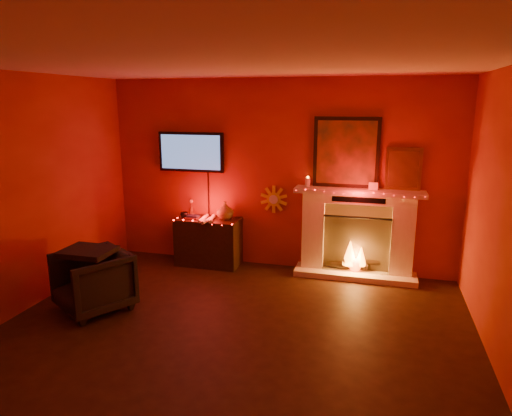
{
  "coord_description": "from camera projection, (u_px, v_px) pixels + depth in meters",
  "views": [
    {
      "loc": [
        1.38,
        -3.79,
        2.37
      ],
      "look_at": [
        -0.1,
        1.7,
        1.04
      ],
      "focal_mm": 32.0,
      "sensor_mm": 36.0,
      "label": 1
    }
  ],
  "objects": [
    {
      "name": "room",
      "position": [
        218.0,
        217.0,
        4.15
      ],
      "size": [
        5.0,
        5.0,
        5.0
      ],
      "color": "black",
      "rests_on": "ground"
    },
    {
      "name": "fireplace",
      "position": [
        357.0,
        225.0,
        6.24
      ],
      "size": [
        1.72,
        0.4,
        2.18
      ],
      "color": "#F5E5CE",
      "rests_on": "floor"
    },
    {
      "name": "tv",
      "position": [
        191.0,
        152.0,
        6.71
      ],
      "size": [
        1.0,
        0.07,
        1.24
      ],
      "color": "black",
      "rests_on": "room"
    },
    {
      "name": "sunburst_clock",
      "position": [
        274.0,
        199.0,
        6.57
      ],
      "size": [
        0.4,
        0.03,
        0.4
      ],
      "color": "gold",
      "rests_on": "room"
    },
    {
      "name": "console_table",
      "position": [
        209.0,
        239.0,
        6.74
      ],
      "size": [
        0.92,
        0.57,
        0.96
      ],
      "color": "black",
      "rests_on": "floor"
    },
    {
      "name": "armchair",
      "position": [
        93.0,
        281.0,
        5.27
      ],
      "size": [
        1.04,
        1.04,
        0.7
      ],
      "primitive_type": "imported",
      "rotation": [
        0.0,
        0.0,
        -0.56
      ],
      "color": "black",
      "rests_on": "floor"
    }
  ]
}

